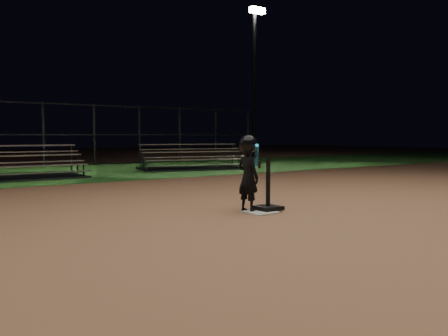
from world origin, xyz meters
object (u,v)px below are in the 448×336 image
batting_tee (268,200)px  bleacher_left (12,173)px  child_batter (248,171)px  light_pole_right (255,69)px  bleacher_right (193,164)px  home_plate (261,212)px

batting_tee → bleacher_left: bearing=105.5°
batting_tee → child_batter: bearing=156.4°
child_batter → light_pole_right: (12.09, 14.73, 4.29)m
batting_tee → light_pole_right: size_ratio=0.10×
batting_tee → light_pole_right: bearing=51.6°
bleacher_left → bleacher_right: (6.12, 0.42, -0.01)m
home_plate → child_batter: 0.68m
batting_tee → child_batter: 0.58m
bleacher_right → light_pole_right: 11.18m
child_batter → home_plate: bearing=-165.8°
bleacher_left → light_pole_right: bearing=24.6°
home_plate → batting_tee: bearing=20.1°
home_plate → light_pole_right: (12.00, 14.94, 4.93)m
home_plate → light_pole_right: 19.79m
light_pole_right → batting_tee: bearing=-128.4°
batting_tee → light_pole_right: light_pole_right is taller
batting_tee → child_batter: child_batter is taller
home_plate → bleacher_left: bearing=104.0°
home_plate → bleacher_right: (4.06, 8.66, 0.18)m
light_pole_right → bleacher_right: bearing=-141.6°
bleacher_right → home_plate: bearing=-102.0°
home_plate → bleacher_left: (-2.06, 8.25, 0.18)m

